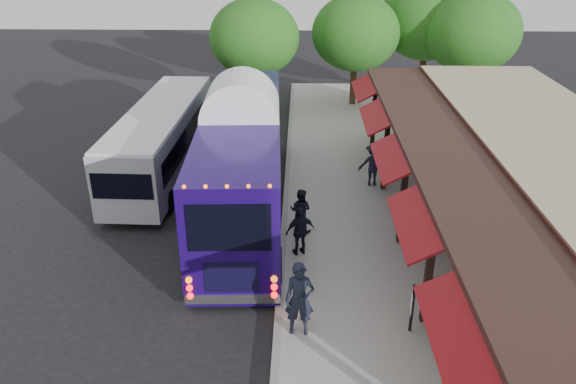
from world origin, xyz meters
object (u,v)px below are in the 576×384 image
(coach_bus, at_px, (243,155))
(city_bus, at_px, (163,137))
(ped_c, at_px, (300,231))
(ped_a, at_px, (300,299))
(sign_board, at_px, (413,304))
(ped_d, at_px, (373,164))
(ped_b, at_px, (300,211))

(coach_bus, relative_size, city_bus, 1.18)
(city_bus, xyz_separation_m, ped_c, (5.69, -6.62, -0.60))
(ped_a, bearing_deg, city_bus, 119.73)
(city_bus, bearing_deg, ped_a, -59.75)
(ped_c, distance_m, sign_board, 4.57)
(city_bus, distance_m, sign_board, 13.30)
(ped_a, xyz_separation_m, ped_c, (0.00, 3.73, -0.19))
(city_bus, height_order, ped_c, city_bus)
(ped_a, distance_m, ped_d, 9.34)
(ped_d, xyz_separation_m, sign_board, (-0.01, -8.80, -0.05))
(ped_b, distance_m, ped_c, 1.42)
(coach_bus, distance_m, ped_a, 7.37)
(ped_c, relative_size, sign_board, 1.31)
(ped_c, bearing_deg, city_bus, -71.80)
(coach_bus, relative_size, sign_board, 10.15)
(coach_bus, xyz_separation_m, ped_b, (2.05, -1.86, -1.19))
(coach_bus, height_order, city_bus, coach_bus)
(city_bus, relative_size, ped_c, 6.56)
(ped_a, bearing_deg, ped_b, 90.95)
(city_bus, xyz_separation_m, ped_b, (5.69, -5.20, -0.63))
(ped_c, xyz_separation_m, ped_d, (2.80, 5.18, 0.08))
(ped_b, bearing_deg, sign_board, 136.79)
(city_bus, distance_m, ped_b, 7.73)
(ped_a, height_order, ped_d, ped_a)
(coach_bus, bearing_deg, ped_a, -76.23)
(ped_a, xyz_separation_m, ped_d, (2.80, 8.91, -0.12))
(ped_a, height_order, ped_b, ped_a)
(coach_bus, relative_size, ped_c, 7.76)
(sign_board, bearing_deg, ped_d, 99.54)
(coach_bus, xyz_separation_m, city_bus, (-3.64, 3.34, -0.56))
(sign_board, bearing_deg, coach_bus, 134.64)
(coach_bus, distance_m, ped_b, 3.02)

